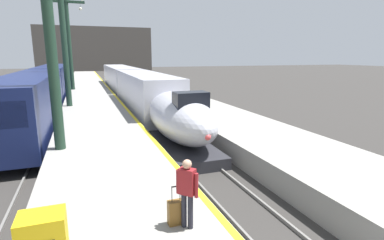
% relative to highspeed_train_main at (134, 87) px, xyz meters
% --- Properties ---
extents(platform_left, '(4.80, 110.00, 1.05)m').
position_rel_highspeed_train_main_xyz_m(platform_left, '(-4.05, -3.22, -1.39)').
color(platform_left, gray).
rests_on(platform_left, ground).
extents(platform_right, '(4.80, 110.00, 1.05)m').
position_rel_highspeed_train_main_xyz_m(platform_right, '(4.05, -3.22, -1.39)').
color(platform_right, gray).
rests_on(platform_right, ground).
extents(platform_left_safety_stripe, '(0.20, 107.80, 0.01)m').
position_rel_highspeed_train_main_xyz_m(platform_left_safety_stripe, '(-1.77, -3.22, -0.86)').
color(platform_left_safety_stripe, yellow).
rests_on(platform_left_safety_stripe, platform_left).
extents(rail_main_left, '(0.08, 110.00, 0.12)m').
position_rel_highspeed_train_main_xyz_m(rail_main_left, '(-0.75, -0.47, -1.86)').
color(rail_main_left, slate).
rests_on(rail_main_left, ground).
extents(rail_main_right, '(0.08, 110.00, 0.12)m').
position_rel_highspeed_train_main_xyz_m(rail_main_right, '(0.75, -0.47, -1.86)').
color(rail_main_right, slate).
rests_on(rail_main_right, ground).
extents(rail_secondary_left, '(0.08, 110.00, 0.12)m').
position_rel_highspeed_train_main_xyz_m(rail_secondary_left, '(-8.85, -0.47, -1.86)').
color(rail_secondary_left, slate).
rests_on(rail_secondary_left, ground).
extents(rail_secondary_right, '(0.08, 110.00, 0.12)m').
position_rel_highspeed_train_main_xyz_m(rail_secondary_right, '(-7.35, -0.47, -1.86)').
color(rail_secondary_right, slate).
rests_on(rail_secondary_right, ground).
extents(highspeed_train_main, '(2.92, 39.07, 3.60)m').
position_rel_highspeed_train_main_xyz_m(highspeed_train_main, '(0.00, 0.00, 0.00)').
color(highspeed_train_main, silver).
rests_on(highspeed_train_main, ground).
extents(regional_train_adjacent, '(2.85, 36.60, 3.80)m').
position_rel_highspeed_train_main_xyz_m(regional_train_adjacent, '(-8.10, 1.23, 0.21)').
color(regional_train_adjacent, '#141E4C').
rests_on(regional_train_adjacent, ground).
extents(station_column_mid, '(4.00, 0.68, 9.13)m').
position_rel_highspeed_train_main_xyz_m(station_column_mid, '(-5.90, -16.42, 4.63)').
color(station_column_mid, '#1E3828').
rests_on(station_column_mid, platform_left).
extents(station_column_far, '(4.00, 0.68, 9.22)m').
position_rel_highspeed_train_main_xyz_m(station_column_far, '(-5.90, -4.30, 4.68)').
color(station_column_far, '#1E3828').
rests_on(station_column_far, platform_left).
extents(station_column_distant, '(4.00, 0.68, 10.17)m').
position_rel_highspeed_train_main_xyz_m(station_column_distant, '(-5.90, 8.46, 5.18)').
color(station_column_distant, '#1E3828').
rests_on(station_column_distant, platform_left).
extents(passenger_near_edge, '(0.42, 0.44, 1.69)m').
position_rel_highspeed_train_main_xyz_m(passenger_near_edge, '(-2.69, -24.13, 0.12)').
color(passenger_near_edge, '#23232D').
rests_on(passenger_near_edge, platform_left).
extents(rolling_suitcase, '(0.40, 0.22, 0.98)m').
position_rel_highspeed_train_main_xyz_m(rolling_suitcase, '(-2.90, -23.90, -0.56)').
color(rolling_suitcase, brown).
rests_on(rolling_suitcase, platform_left).
extents(terminus_back_wall, '(36.00, 2.00, 14.00)m').
position_rel_highspeed_train_main_xyz_m(terminus_back_wall, '(0.00, 74.03, 5.08)').
color(terminus_back_wall, '#4C4742').
rests_on(terminus_back_wall, ground).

